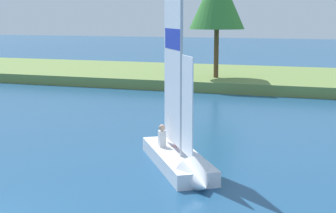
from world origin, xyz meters
TOP-DOWN VIEW (x-y plane):
  - shore_bank at (0.00, 27.17)m, footprint 80.00×11.59m
  - sailboat at (3.28, 5.95)m, footprint 3.70×4.75m

SIDE VIEW (x-z plane):
  - shore_bank at x=0.00m, z-range 0.00..0.64m
  - sailboat at x=3.28m, z-range -2.70..3.79m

